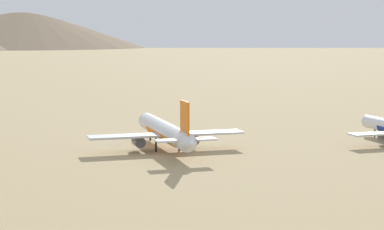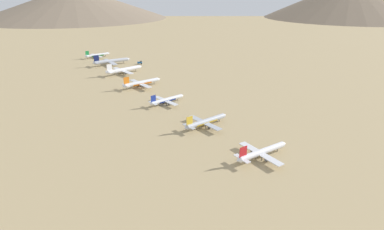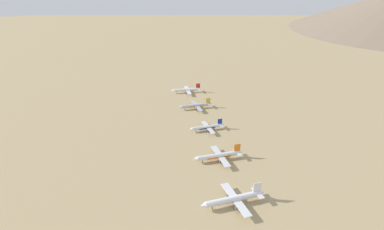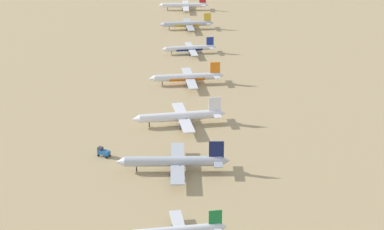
# 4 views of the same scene
# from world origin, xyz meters

# --- Properties ---
(ground_plane) EXTENTS (1824.18, 1824.18, 0.00)m
(ground_plane) POSITION_xyz_m (0.00, 0.00, 0.00)
(ground_plane) COLOR tan
(parked_jet_0) EXTENTS (35.76, 29.24, 10.34)m
(parked_jet_0) POSITION_xyz_m (-28.27, -149.22, 3.48)
(parked_jet_0) COLOR white
(parked_jet_0) RESTS_ON ground
(parked_jet_1) EXTENTS (35.83, 29.12, 10.33)m
(parked_jet_1) POSITION_xyz_m (-21.34, -100.75, 3.44)
(parked_jet_1) COLOR #B2B7C1
(parked_jet_1) RESTS_ON ground
(parked_jet_2) EXTENTS (32.85, 26.64, 9.48)m
(parked_jet_2) POSITION_xyz_m (-13.30, -50.11, 3.16)
(parked_jet_2) COLOR silver
(parked_jet_2) RESTS_ON ground
(parked_jet_3) EXTENTS (39.79, 32.33, 11.47)m
(parked_jet_3) POSITION_xyz_m (-2.40, 0.39, 3.82)
(parked_jet_3) COLOR silver
(parked_jet_3) RESTS_ON ground
(parked_jet_4) EXTENTS (43.07, 34.90, 12.44)m
(parked_jet_4) POSITION_xyz_m (10.46, 51.94, 4.14)
(parked_jet_4) COLOR white
(parked_jet_4) RESTS_ON ground
(parked_jet_5) EXTENTS (45.16, 36.95, 13.07)m
(parked_jet_5) POSITION_xyz_m (20.90, 97.15, 4.40)
(parked_jet_5) COLOR #B2B7C1
(parked_jet_5) RESTS_ON ground
(parked_jet_6) EXTENTS (34.70, 28.14, 10.02)m
(parked_jet_6) POSITION_xyz_m (28.29, 146.32, 3.33)
(parked_jet_6) COLOR silver
(parked_jet_6) RESTS_ON ground
(service_truck) EXTENTS (5.57, 5.27, 3.90)m
(service_truck) POSITION_xyz_m (47.71, 78.12, 2.08)
(service_truck) COLOR #1E5999
(service_truck) RESTS_ON ground
(desert_hill_0) EXTENTS (531.04, 531.04, 88.32)m
(desert_hill_0) POSITION_xyz_m (249.68, 715.68, 44.16)
(desert_hill_0) COLOR #7A6854
(desert_hill_0) RESTS_ON ground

